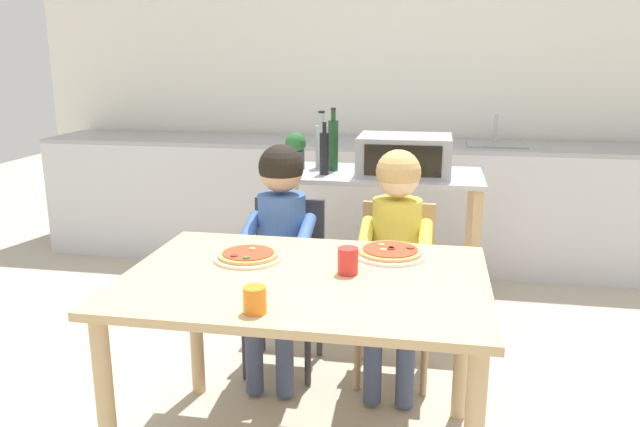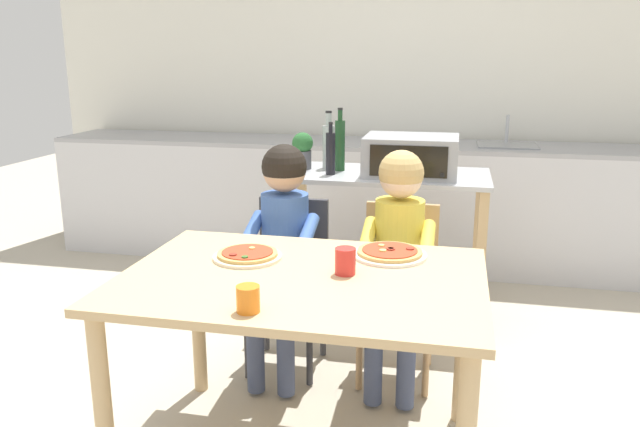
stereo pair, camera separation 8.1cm
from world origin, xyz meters
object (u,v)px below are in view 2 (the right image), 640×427
Objects in this scene: bottle_slim_sauce at (340,144)px; child_in_blue_striped_shirt at (282,232)px; pizza_plate_cream at (248,255)px; toaster_oven at (411,156)px; potted_herb_plant at (303,149)px; dining_chair_left at (289,271)px; drinking_cup_red at (345,261)px; dining_chair_right at (399,278)px; pizza_plate_white at (390,253)px; drinking_cup_orange at (248,299)px; kitchen_island_cart at (383,222)px; dining_table at (302,301)px; child_in_yellow_shirt at (398,241)px; bottle_squat_spirits at (331,153)px; bottle_dark_olive_oil at (329,145)px.

child_in_blue_striped_shirt is at bearing -98.47° from bottle_slim_sauce.
bottle_slim_sauce reaches higher than pizza_plate_cream.
toaster_oven is 0.41m from bottle_slim_sauce.
potted_herb_plant is 0.26× the size of dining_chair_left.
drinking_cup_red is (0.28, -1.37, -0.22)m from bottle_slim_sauce.
dining_chair_right is at bearing 49.03° from pizza_plate_cream.
pizza_plate_white is 3.46× the size of drinking_cup_orange.
bottle_slim_sauce is 3.68× the size of drinking_cup_red.
toaster_oven is (0.15, -0.03, 0.39)m from kitchen_island_cart.
child_in_yellow_shirt reaches higher than dining_table.
potted_herb_plant is at bearing 118.68° from pizza_plate_white.
bottle_squat_spirits is 1.37× the size of potted_herb_plant.
kitchen_island_cart is 3.26× the size of bottle_slim_sauce.
bottle_slim_sauce is 0.33× the size of child_in_yellow_shirt.
dining_chair_left is (-0.04, -0.75, -0.51)m from bottle_dark_olive_oil.
kitchen_island_cart is at bearing 20.31° from bottle_squat_spirits.
child_in_yellow_shirt is at bearing -62.54° from bottle_slim_sauce.
child_in_yellow_shirt reaches higher than drinking_cup_red.
child_in_blue_striped_shirt is at bearing -90.00° from dining_chair_left.
kitchen_island_cart is 5.49× the size of potted_herb_plant.
dining_chair_right reaches higher than pizza_plate_cream.
dining_chair_right is at bearing 79.21° from drinking_cup_red.
kitchen_island_cart is 0.79m from child_in_yellow_shirt.
dining_chair_left is at bearing -129.72° from toaster_oven.
child_in_blue_striped_shirt reaches higher than pizza_plate_white.
dining_chair_left reaches higher than dining_table.
pizza_plate_cream is at bearing -95.29° from bottle_slim_sauce.
child_in_yellow_shirt is (-0.00, -0.12, 0.22)m from dining_chair_right.
child_in_blue_striped_shirt reaches higher than kitchen_island_cart.
dining_chair_left is (-0.12, -0.68, -0.53)m from bottle_slim_sauce.
dining_chair_left is 0.75m from pizza_plate_white.
toaster_oven is 2.37× the size of potted_herb_plant.
toaster_oven is at bearing -7.75° from bottle_slim_sauce.
potted_herb_plant reaches higher than dining_chair_right.
kitchen_island_cart is 0.90× the size of dining_table.
drinking_cup_red is at bearing -76.14° from bottle_dark_olive_oil.
drinking_cup_red reaches higher than drinking_cup_orange.
kitchen_island_cart is at bearing 60.28° from dining_chair_left.
bottle_slim_sauce is at bearing 174.58° from kitchen_island_cart.
bottle_dark_olive_oil is at bearing 93.96° from drinking_cup_orange.
kitchen_island_cart reaches higher than drinking_cup_red.
potted_herb_plant reaches higher than kitchen_island_cart.
drinking_cup_orange is (0.17, -1.08, 0.30)m from dining_chair_left.
drinking_cup_red is (0.36, -1.44, -0.20)m from bottle_dark_olive_oil.
pizza_plate_white is at bearing -70.25° from bottle_slim_sauce.
dining_chair_right is at bearing 90.02° from pizza_plate_white.
bottle_slim_sauce is at bearing 121.33° from dining_chair_right.
child_in_blue_striped_shirt is 0.49m from pizza_plate_cream.
bottle_squat_spirits is 0.27× the size of child_in_yellow_shirt.
child_in_blue_striped_shirt is at bearing 146.88° from pizza_plate_white.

